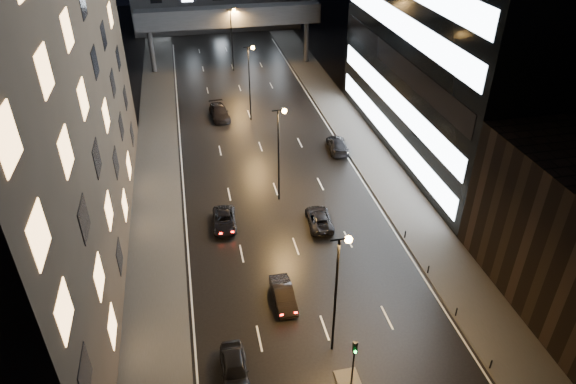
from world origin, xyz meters
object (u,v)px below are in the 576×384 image
Objects in this scene: car_away_d at (219,112)px; car_toward_b at (337,145)px; car_toward_a at (319,219)px; car_away_c at (224,220)px; car_away_b at (283,295)px; car_away_a at (235,369)px.

car_toward_b is (13.11, -12.45, -0.04)m from car_away_d.
car_toward_b is (6.05, 14.26, 0.10)m from car_toward_a.
car_toward_a is (7.06, -26.71, -0.14)m from car_away_d.
car_away_c is 25.15m from car_away_d.
car_away_d reaches higher than car_toward_a.
car_away_b is 11.67m from car_away_c.
car_away_c is 0.85× the size of car_away_d.
car_away_d reaches higher than car_toward_b.
car_away_b is at bearing 64.36° from car_toward_a.
car_toward_b reaches higher than car_away_b.
car_away_c is 0.98× the size of car_toward_a.
car_away_c is (-3.54, 11.12, -0.07)m from car_away_b.
car_away_b reaches higher than car_away_c.
car_away_d reaches higher than car_away_c.
car_away_a is 0.81× the size of car_away_d.
car_away_d is (1.93, 25.08, 0.15)m from car_away_c.
car_away_a is at bearing -127.32° from car_away_b.
car_away_c is 0.89× the size of car_toward_b.
car_away_c is (1.11, 17.43, -0.12)m from car_away_a.
car_toward_b is at bearing 61.81° from car_away_a.
car_away_a is 0.86× the size of car_toward_b.
car_away_a reaches higher than car_away_c.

